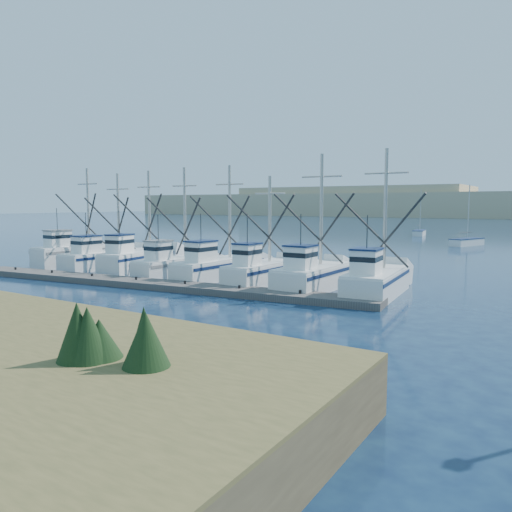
# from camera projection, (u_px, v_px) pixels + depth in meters

# --- Properties ---
(ground) EXTENTS (500.00, 500.00, 0.00)m
(ground) POSITION_uv_depth(u_px,v_px,m) (173.00, 321.00, 23.92)
(ground) COLOR #0D1B39
(ground) RESTS_ON ground
(floating_dock) EXTENTS (31.77, 5.62, 0.42)m
(floating_dock) POSITION_uv_depth(u_px,v_px,m) (148.00, 284.00, 33.79)
(floating_dock) COLOR #58534F
(floating_dock) RESTS_ON ground
(trawler_fleet) EXTENTS (31.26, 8.61, 9.03)m
(trawler_fleet) POSITION_uv_depth(u_px,v_px,m) (189.00, 264.00, 38.19)
(trawler_fleet) COLOR white
(trawler_fleet) RESTS_ON ground
(sailboat_near) EXTENTS (3.69, 6.13, 8.10)m
(sailboat_near) POSITION_uv_depth(u_px,v_px,m) (467.00, 242.00, 66.69)
(sailboat_near) COLOR white
(sailboat_near) RESTS_ON ground
(sailboat_far) EXTENTS (2.50, 6.11, 8.10)m
(sailboat_far) POSITION_uv_depth(u_px,v_px,m) (419.00, 233.00, 87.48)
(sailboat_far) COLOR white
(sailboat_far) RESTS_ON ground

